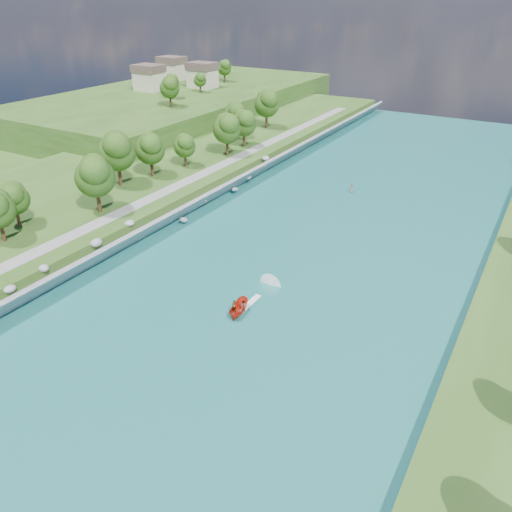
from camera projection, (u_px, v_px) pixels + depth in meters
The scene contains 11 objects.
ground at pixel (229, 319), 67.15m from camera, with size 260.00×260.00×0.00m, color #2D5119.
river_water at pixel (296, 259), 82.31m from camera, with size 55.00×240.00×0.10m, color #195C60.
berm_west at pixel (82, 193), 104.02m from camera, with size 45.00×240.00×3.50m, color #2D5119.
ridge_west at pixel (181, 103), 174.29m from camera, with size 60.00×120.00×9.00m, color #2D5119.
riprap_bank at pixel (170, 218), 92.60m from camera, with size 4.84×236.00×4.31m.
riverside_path at pixel (144, 201), 95.30m from camera, with size 3.00×200.00×0.10m, color gray.
ridge_houses at pixel (175, 73), 176.72m from camera, with size 29.50×29.50×8.40m.
trees_west at pixel (77, 176), 90.59m from camera, with size 16.84×154.30×13.52m.
trees_ridge at pixel (195, 79), 163.06m from camera, with size 17.77×51.98×10.17m.
motorboat at pixel (243, 305), 68.71m from camera, with size 3.60×19.22×2.19m.
raft at pixel (351, 189), 109.93m from camera, with size 2.67×3.07×1.47m.
Camera 1 is at (31.28, -45.68, 39.13)m, focal length 35.00 mm.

